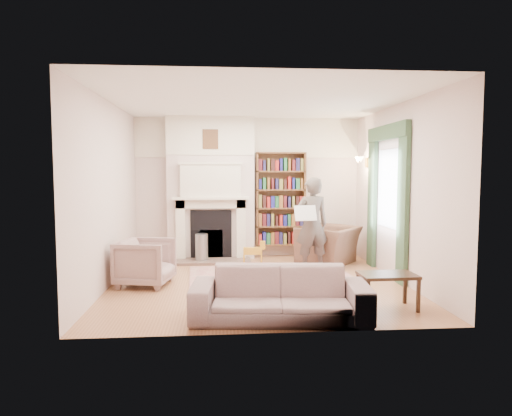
{
  "coord_description": "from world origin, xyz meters",
  "views": [
    {
      "loc": [
        -0.58,
        -7.0,
        1.75
      ],
      "look_at": [
        0.0,
        0.25,
        1.15
      ],
      "focal_mm": 32.0,
      "sensor_mm": 36.0,
      "label": 1
    }
  ],
  "objects": [
    {
      "name": "wall_front",
      "position": [
        0.0,
        -2.25,
        1.4
      ],
      "size": [
        4.5,
        0.0,
        4.5
      ],
      "primitive_type": "plane",
      "rotation": [
        -1.57,
        0.0,
        0.0
      ],
      "color": "silver",
      "rests_on": "floor"
    },
    {
      "name": "fireplace",
      "position": [
        -0.75,
        2.05,
        1.39
      ],
      "size": [
        1.7,
        0.58,
        2.8
      ],
      "color": "silver",
      "rests_on": "floor"
    },
    {
      "name": "rug",
      "position": [
        0.26,
        0.26,
        0.01
      ],
      "size": [
        2.76,
        2.18,
        0.01
      ],
      "primitive_type": "cube",
      "rotation": [
        0.0,
        0.0,
        0.05
      ],
      "color": "#BCAC8E",
      "rests_on": "floor"
    },
    {
      "name": "pelmet",
      "position": [
        2.19,
        0.4,
        2.38
      ],
      "size": [
        0.09,
        1.7,
        0.24
      ],
      "primitive_type": "cube",
      "color": "#2E4731",
      "rests_on": "wall_right"
    },
    {
      "name": "comic_annuals",
      "position": [
        0.28,
        -0.49,
        0.02
      ],
      "size": [
        0.57,
        0.63,
        0.02
      ],
      "color": "red",
      "rests_on": "rug"
    },
    {
      "name": "curtain_right",
      "position": [
        2.2,
        1.1,
        1.2
      ],
      "size": [
        0.07,
        0.32,
        2.4
      ],
      "primitive_type": "cube",
      "color": "#2E4731",
      "rests_on": "floor"
    },
    {
      "name": "wall_right",
      "position": [
        2.25,
        0.0,
        1.4
      ],
      "size": [
        0.0,
        4.5,
        4.5
      ],
      "primitive_type": "plane",
      "rotation": [
        1.57,
        0.0,
        -1.57
      ],
      "color": "silver",
      "rests_on": "floor"
    },
    {
      "name": "armchair_reading",
      "position": [
        1.46,
        1.35,
        0.35
      ],
      "size": [
        1.4,
        1.42,
        0.7
      ],
      "primitive_type": "imported",
      "rotation": [
        0.0,
        0.0,
        4.02
      ],
      "color": "#4B2E28",
      "rests_on": "floor"
    },
    {
      "name": "bookcase",
      "position": [
        0.65,
        2.12,
        1.18
      ],
      "size": [
        1.0,
        0.24,
        1.85
      ],
      "primitive_type": "cube",
      "color": "brown",
      "rests_on": "floor"
    },
    {
      "name": "armchair_left",
      "position": [
        -1.71,
        -0.05,
        0.36
      ],
      "size": [
        0.91,
        0.9,
        0.71
      ],
      "primitive_type": "imported",
      "rotation": [
        0.0,
        0.0,
        1.37
      ],
      "color": "#A39686",
      "rests_on": "floor"
    },
    {
      "name": "sofa",
      "position": [
        0.12,
        -1.79,
        0.3
      ],
      "size": [
        2.14,
        1.01,
        0.61
      ],
      "primitive_type": "imported",
      "rotation": [
        0.0,
        0.0,
        -0.1
      ],
      "color": "#A9988C",
      "rests_on": "floor"
    },
    {
      "name": "curtain_left",
      "position": [
        2.2,
        -0.3,
        1.2
      ],
      "size": [
        0.07,
        0.32,
        2.4
      ],
      "primitive_type": "cube",
      "color": "#2E4731",
      "rests_on": "floor"
    },
    {
      "name": "man_reading",
      "position": [
        1.01,
        0.75,
        0.82
      ],
      "size": [
        0.65,
        0.49,
        1.63
      ],
      "primitive_type": "imported",
      "rotation": [
        0.0,
        0.0,
        3.31
      ],
      "color": "#4F453F",
      "rests_on": "floor"
    },
    {
      "name": "floor",
      "position": [
        0.0,
        0.0,
        0.0
      ],
      "size": [
        4.5,
        4.5,
        0.0
      ],
      "primitive_type": "plane",
      "color": "#935C3B",
      "rests_on": "ground"
    },
    {
      "name": "newspaper",
      "position": [
        0.86,
        0.55,
        1.03
      ],
      "size": [
        0.39,
        0.17,
        0.26
      ],
      "primitive_type": "cube",
      "rotation": [
        -0.35,
        0.0,
        0.17
      ],
      "color": "white",
      "rests_on": "man_reading"
    },
    {
      "name": "wall_back",
      "position": [
        0.0,
        2.25,
        1.4
      ],
      "size": [
        4.5,
        0.0,
        4.5
      ],
      "primitive_type": "plane",
      "rotation": [
        1.57,
        0.0,
        0.0
      ],
      "color": "silver",
      "rests_on": "floor"
    },
    {
      "name": "rocking_horse",
      "position": [
        0.02,
        1.19,
        0.23
      ],
      "size": [
        0.55,
        0.25,
        0.47
      ],
      "primitive_type": null,
      "rotation": [
        0.0,
        0.0,
        -0.08
      ],
      "color": "gold",
      "rests_on": "rug"
    },
    {
      "name": "ceiling",
      "position": [
        0.0,
        0.0,
        2.8
      ],
      "size": [
        4.5,
        4.5,
        0.0
      ],
      "primitive_type": "plane",
      "rotation": [
        3.14,
        0.0,
        0.0
      ],
      "color": "white",
      "rests_on": "wall_back"
    },
    {
      "name": "window",
      "position": [
        2.23,
        0.4,
        1.45
      ],
      "size": [
        0.02,
        0.9,
        1.3
      ],
      "primitive_type": "cube",
      "color": "silver",
      "rests_on": "wall_right"
    },
    {
      "name": "wall_sconce",
      "position": [
        2.03,
        1.5,
        1.9
      ],
      "size": [
        0.2,
        0.24,
        0.24
      ],
      "primitive_type": null,
      "color": "gold",
      "rests_on": "wall_right"
    },
    {
      "name": "game_box_lid",
      "position": [
        -0.57,
        -0.03,
        0.04
      ],
      "size": [
        0.38,
        0.3,
        0.06
      ],
      "primitive_type": "cube",
      "rotation": [
        0.0,
        0.0,
        -0.27
      ],
      "color": "#A1121D",
      "rests_on": "rug"
    },
    {
      "name": "coffee_table",
      "position": [
        1.53,
        -1.49,
        0.23
      ],
      "size": [
        0.71,
        0.46,
        0.45
      ],
      "primitive_type": null,
      "rotation": [
        0.0,
        0.0,
        0.02
      ],
      "color": "#2F2010",
      "rests_on": "floor"
    },
    {
      "name": "paraffin_heater",
      "position": [
        -0.92,
        1.6,
        0.28
      ],
      "size": [
        0.3,
        0.3,
        0.55
      ],
      "primitive_type": "cylinder",
      "rotation": [
        0.0,
        0.0,
        -0.32
      ],
      "color": "#929699",
      "rests_on": "floor"
    },
    {
      "name": "board_game",
      "position": [
        -0.13,
        -0.53,
        0.03
      ],
      "size": [
        0.4,
        0.4,
        0.03
      ],
      "primitive_type": "cube",
      "rotation": [
        0.0,
        0.0,
        0.15
      ],
      "color": "#ECD353",
      "rests_on": "rug"
    },
    {
      "name": "wall_left",
      "position": [
        -2.25,
        0.0,
        1.4
      ],
      "size": [
        0.0,
        4.5,
        4.5
      ],
      "primitive_type": "plane",
      "rotation": [
        1.57,
        0.0,
        1.57
      ],
      "color": "silver",
      "rests_on": "floor"
    }
  ]
}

